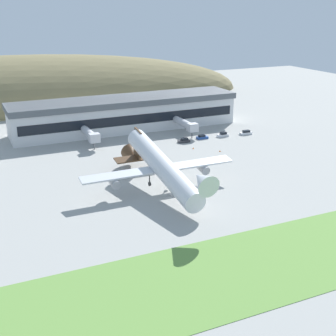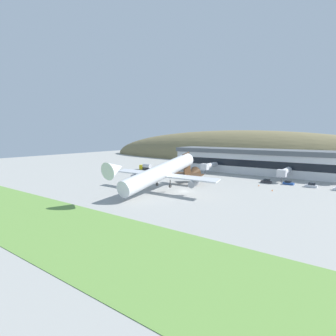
{
  "view_description": "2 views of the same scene",
  "coord_description": "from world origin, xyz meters",
  "px_view_note": "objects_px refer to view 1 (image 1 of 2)",
  "views": [
    {
      "loc": [
        -50.89,
        -106.26,
        45.18
      ],
      "look_at": [
        -5.81,
        -8.18,
        7.23
      ],
      "focal_mm": 50.0,
      "sensor_mm": 36.0,
      "label": 1
    },
    {
      "loc": [
        46.9,
        -75.85,
        19.63
      ],
      "look_at": [
        -2.44,
        -6.34,
        8.61
      ],
      "focal_mm": 28.0,
      "sensor_mm": 36.0,
      "label": 2
    }
  ],
  "objects_px": {
    "jetway_1": "(186,124)",
    "cargo_airplane": "(161,166)",
    "service_car_1": "(202,137)",
    "service_car_3": "(246,133)",
    "traffic_cone_0": "(193,148)",
    "terminal_building": "(126,111)",
    "traffic_cone_1": "(220,151)",
    "service_car_2": "(184,141)",
    "service_car_0": "(223,135)",
    "jetway_0": "(90,134)"
  },
  "relations": [
    {
      "from": "jetway_0",
      "to": "traffic_cone_0",
      "type": "distance_m",
      "value": 34.62
    },
    {
      "from": "terminal_building",
      "to": "jetway_0",
      "type": "distance_m",
      "value": 24.52
    },
    {
      "from": "jetway_1",
      "to": "service_car_1",
      "type": "bearing_deg",
      "value": -67.3
    },
    {
      "from": "service_car_2",
      "to": "traffic_cone_1",
      "type": "distance_m",
      "value": 15.58
    },
    {
      "from": "terminal_building",
      "to": "traffic_cone_0",
      "type": "bearing_deg",
      "value": -71.2
    },
    {
      "from": "jetway_0",
      "to": "traffic_cone_0",
      "type": "xyz_separation_m",
      "value": [
        29.72,
        -17.37,
        -3.71
      ]
    },
    {
      "from": "service_car_0",
      "to": "traffic_cone_1",
      "type": "bearing_deg",
      "value": -124.01
    },
    {
      "from": "cargo_airplane",
      "to": "service_car_1",
      "type": "xyz_separation_m",
      "value": [
        33.07,
        38.6,
        -6.0
      ]
    },
    {
      "from": "cargo_airplane",
      "to": "service_car_0",
      "type": "distance_m",
      "value": 56.23
    },
    {
      "from": "terminal_building",
      "to": "service_car_1",
      "type": "xyz_separation_m",
      "value": [
        19.96,
        -23.75,
        -6.32
      ]
    },
    {
      "from": "jetway_0",
      "to": "jetway_1",
      "type": "height_order",
      "value": "same"
    },
    {
      "from": "terminal_building",
      "to": "service_car_1",
      "type": "height_order",
      "value": "terminal_building"
    },
    {
      "from": "service_car_0",
      "to": "jetway_1",
      "type": "bearing_deg",
      "value": 144.72
    },
    {
      "from": "cargo_airplane",
      "to": "service_car_2",
      "type": "bearing_deg",
      "value": 55.91
    },
    {
      "from": "jetway_1",
      "to": "cargo_airplane",
      "type": "bearing_deg",
      "value": -123.41
    },
    {
      "from": "jetway_0",
      "to": "service_car_1",
      "type": "height_order",
      "value": "jetway_0"
    },
    {
      "from": "jetway_1",
      "to": "service_car_1",
      "type": "distance_m",
      "value": 8.37
    },
    {
      "from": "service_car_1",
      "to": "service_car_2",
      "type": "height_order",
      "value": "service_car_2"
    },
    {
      "from": "jetway_1",
      "to": "cargo_airplane",
      "type": "distance_m",
      "value": 54.76
    },
    {
      "from": "terminal_building",
      "to": "traffic_cone_1",
      "type": "distance_m",
      "value": 44.01
    },
    {
      "from": "jetway_1",
      "to": "service_car_2",
      "type": "xyz_separation_m",
      "value": [
        -5.0,
        -8.55,
        -3.35
      ]
    },
    {
      "from": "terminal_building",
      "to": "service_car_2",
      "type": "xyz_separation_m",
      "value": [
        12.01,
        -25.24,
        -6.27
      ]
    },
    {
      "from": "jetway_1",
      "to": "service_car_2",
      "type": "bearing_deg",
      "value": -120.32
    },
    {
      "from": "jetway_0",
      "to": "service_car_3",
      "type": "height_order",
      "value": "jetway_0"
    },
    {
      "from": "jetway_1",
      "to": "service_car_0",
      "type": "bearing_deg",
      "value": -35.28
    },
    {
      "from": "jetway_0",
      "to": "service_car_2",
      "type": "relative_size",
      "value": 3.36
    },
    {
      "from": "traffic_cone_0",
      "to": "terminal_building",
      "type": "bearing_deg",
      "value": 108.8
    },
    {
      "from": "jetway_1",
      "to": "service_car_3",
      "type": "xyz_separation_m",
      "value": [
        20.3,
        -8.66,
        -3.36
      ]
    },
    {
      "from": "service_car_1",
      "to": "service_car_3",
      "type": "relative_size",
      "value": 0.9
    },
    {
      "from": "jetway_0",
      "to": "service_car_0",
      "type": "xyz_separation_m",
      "value": [
        46.43,
        -8.54,
        -3.31
      ]
    },
    {
      "from": "service_car_2",
      "to": "jetway_1",
      "type": "bearing_deg",
      "value": 59.68
    },
    {
      "from": "service_car_1",
      "to": "traffic_cone_1",
      "type": "height_order",
      "value": "service_car_1"
    },
    {
      "from": "service_car_0",
      "to": "service_car_3",
      "type": "height_order",
      "value": "service_car_0"
    },
    {
      "from": "cargo_airplane",
      "to": "service_car_3",
      "type": "bearing_deg",
      "value": 36.28
    },
    {
      "from": "jetway_1",
      "to": "traffic_cone_1",
      "type": "distance_m",
      "value": 23.31
    },
    {
      "from": "service_car_0",
      "to": "traffic_cone_1",
      "type": "distance_m",
      "value": 18.32
    },
    {
      "from": "cargo_airplane",
      "to": "service_car_3",
      "type": "distance_m",
      "value": 62.81
    },
    {
      "from": "terminal_building",
      "to": "service_car_2",
      "type": "bearing_deg",
      "value": -64.56
    },
    {
      "from": "cargo_airplane",
      "to": "service_car_1",
      "type": "height_order",
      "value": "cargo_airplane"
    },
    {
      "from": "traffic_cone_0",
      "to": "jetway_0",
      "type": "bearing_deg",
      "value": 149.69
    },
    {
      "from": "cargo_airplane",
      "to": "jetway_1",
      "type": "bearing_deg",
      "value": 56.59
    },
    {
      "from": "cargo_airplane",
      "to": "terminal_building",
      "type": "bearing_deg",
      "value": 78.13
    },
    {
      "from": "terminal_building",
      "to": "traffic_cone_1",
      "type": "bearing_deg",
      "value": -65.82
    },
    {
      "from": "jetway_1",
      "to": "traffic_cone_1",
      "type": "bearing_deg",
      "value": -87.98
    },
    {
      "from": "service_car_2",
      "to": "traffic_cone_1",
      "type": "height_order",
      "value": "service_car_2"
    },
    {
      "from": "service_car_1",
      "to": "traffic_cone_0",
      "type": "distance_m",
      "value": 12.9
    },
    {
      "from": "cargo_airplane",
      "to": "service_car_0",
      "type": "height_order",
      "value": "cargo_airplane"
    },
    {
      "from": "service_car_2",
      "to": "cargo_airplane",
      "type": "bearing_deg",
      "value": -124.09
    },
    {
      "from": "terminal_building",
      "to": "jetway_0",
      "type": "relative_size",
      "value": 6.19
    },
    {
      "from": "traffic_cone_0",
      "to": "service_car_2",
      "type": "bearing_deg",
      "value": 85.38
    }
  ]
}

